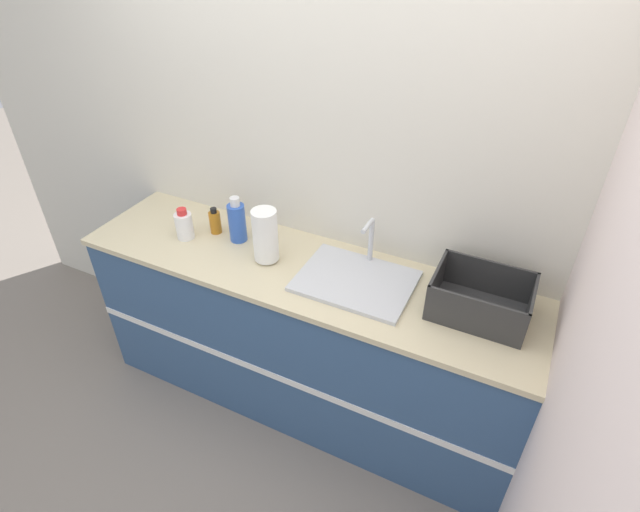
% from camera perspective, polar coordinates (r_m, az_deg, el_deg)
% --- Properties ---
extents(ground_plane, '(12.00, 12.00, 0.00)m').
position_cam_1_polar(ground_plane, '(2.87, -4.44, -19.48)').
color(ground_plane, slate).
extents(wall_back, '(4.64, 0.06, 2.60)m').
position_cam_1_polar(wall_back, '(2.40, 1.29, 9.84)').
color(wall_back, beige).
rests_on(wall_back, ground_plane).
extents(wall_right, '(0.06, 2.56, 2.60)m').
position_cam_1_polar(wall_right, '(1.97, 28.68, -1.45)').
color(wall_right, silver).
rests_on(wall_right, ground_plane).
extents(counter_cabinet, '(2.26, 0.59, 0.93)m').
position_cam_1_polar(counter_cabinet, '(2.66, -1.84, -9.31)').
color(counter_cabinet, '#33517A').
rests_on(counter_cabinet, ground_plane).
extents(sink, '(0.52, 0.39, 0.25)m').
position_cam_1_polar(sink, '(2.27, 4.14, -2.63)').
color(sink, silver).
rests_on(sink, counter_cabinet).
extents(paper_towel_roll, '(0.12, 0.12, 0.27)m').
position_cam_1_polar(paper_towel_roll, '(2.35, -6.27, 2.31)').
color(paper_towel_roll, '#4C4C51').
rests_on(paper_towel_roll, counter_cabinet).
extents(dish_rack, '(0.39, 0.29, 0.18)m').
position_cam_1_polar(dish_rack, '(2.18, 17.82, -4.89)').
color(dish_rack, '#2D2D2D').
rests_on(dish_rack, counter_cabinet).
extents(bottle_amber, '(0.06, 0.06, 0.14)m').
position_cam_1_polar(bottle_amber, '(2.63, -11.90, 3.86)').
color(bottle_amber, '#B26B19').
rests_on(bottle_amber, counter_cabinet).
extents(bottle_blue, '(0.09, 0.09, 0.24)m').
position_cam_1_polar(bottle_blue, '(2.53, -9.46, 3.91)').
color(bottle_blue, '#2D56B7').
rests_on(bottle_blue, counter_cabinet).
extents(bottle_white_spray, '(0.09, 0.09, 0.17)m').
position_cam_1_polar(bottle_white_spray, '(2.62, -15.26, 3.43)').
color(bottle_white_spray, white).
rests_on(bottle_white_spray, counter_cabinet).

